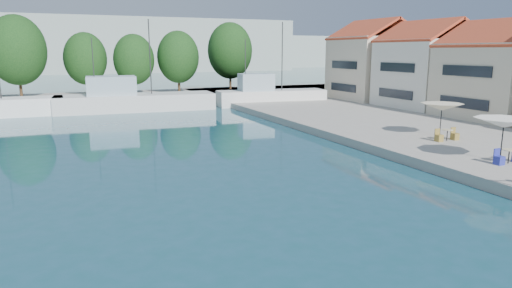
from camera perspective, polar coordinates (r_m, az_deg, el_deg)
name	(u,v)px	position (r m, az deg, el deg)	size (l,w,h in m)	color
quay_right	(512,127)	(43.06, 29.31, 1.85)	(32.00, 92.00, 0.60)	gray
quay_far	(93,99)	(62.99, -19.76, 5.29)	(90.00, 16.00, 0.60)	gray
hill_east	(199,52)	(183.12, -7.13, 11.38)	(140.00, 40.00, 12.00)	#97A59C
building_04	(503,68)	(46.05, 28.46, 8.39)	(9.00, 8.80, 9.20)	beige
building_05	(427,62)	(52.10, 20.64, 9.52)	(8.40, 8.80, 9.70)	white
building_06	(374,59)	(58.92, 14.51, 10.28)	(9.00, 8.80, 10.20)	beige
trawler_03	(132,101)	(51.88, -15.21, 5.21)	(17.10, 5.63, 10.20)	silver
trawler_04	(269,96)	(55.29, 1.62, 5.98)	(13.37, 4.94, 10.20)	silver
tree_04	(17,50)	(64.71, -27.72, 10.34)	(6.93, 6.93, 10.26)	#3F2B19
tree_05	(85,59)	(66.50, -20.55, 9.95)	(5.63, 5.63, 8.33)	#3F2B19
tree_06	(134,60)	(65.25, -15.02, 10.16)	(5.48, 5.48, 8.12)	#3F2B19
tree_07	(178,57)	(66.07, -9.71, 10.66)	(5.83, 5.83, 8.63)	#3F2B19
tree_08	(230,51)	(71.51, -3.27, 11.56)	(6.84, 6.84, 10.13)	#3F2B19
umbrella_white	(504,123)	(27.64, 28.58, 2.33)	(3.07, 3.07, 2.37)	black
umbrella_cream	(442,107)	(34.15, 22.22, 4.32)	(2.89, 2.89, 2.32)	black
cafe_table_02	(509,158)	(27.69, 29.02, -1.56)	(1.82, 0.70, 0.76)	black
cafe_table_03	(447,136)	(32.88, 22.77, 0.87)	(1.82, 0.70, 0.76)	black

